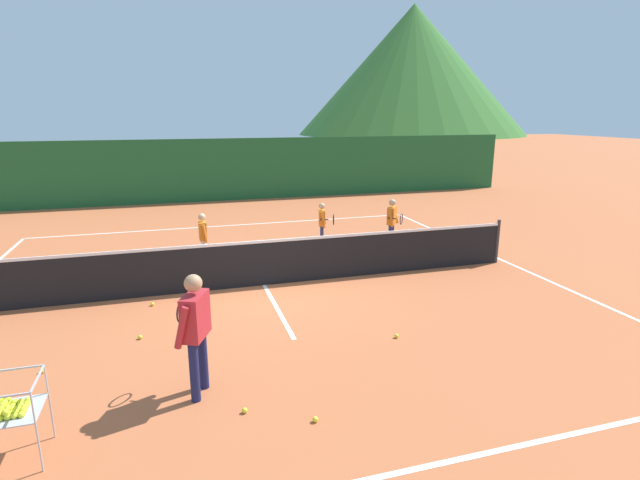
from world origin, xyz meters
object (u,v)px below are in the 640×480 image
Objects in this scene: tennis_ball_0 at (153,304)px; tennis_ball_4 at (397,336)px; student_2 at (392,219)px; student_0 at (203,234)px; ball_cart at (9,409)px; tennis_ball_3 at (140,337)px; instructor at (195,324)px; tennis_ball_2 at (315,419)px; tennis_net at (263,262)px; tennis_ball_5 at (245,410)px; student_1 at (322,221)px; tennis_ball_1 at (42,371)px.

tennis_ball_0 is 1.00× the size of tennis_ball_4.
student_0 is at bearing -179.20° from student_2.
ball_cart is 13.22× the size of tennis_ball_3.
instructor is 23.76× the size of tennis_ball_3.
instructor is 23.76× the size of tennis_ball_2.
tennis_net is 4.56m from tennis_ball_5.
student_0 reaches higher than student_1.
student_2 is at bearing 41.89° from ball_cart.
tennis_ball_3 is 1.00× the size of tennis_ball_4.
student_2 is at bearing 52.72° from tennis_ball_5.
tennis_ball_1 is (-5.67, -5.25, -0.68)m from student_1.
student_0 is 4.07m from tennis_ball_3.
student_1 reaches higher than tennis_ball_2.
tennis_ball_1 is at bearing -148.09° from student_2.
tennis_ball_0 is 1.00× the size of tennis_ball_3.
tennis_ball_3 is at bearing -134.41° from student_1.
student_1 reaches higher than tennis_ball_0.
instructor is 23.76× the size of tennis_ball_0.
instructor is 2.07m from ball_cart.
instructor is 2.55m from tennis_ball_1.
student_0 is 6.83m from ball_cart.
tennis_ball_5 is at bearing -73.27° from tennis_ball_0.
tennis_ball_4 is at bearing -62.64° from tennis_net.
tennis_ball_1 is 1.45m from tennis_ball_3.
tennis_ball_4 is at bearing -16.07° from tennis_ball_3.
tennis_net is 5.70m from ball_cart.
tennis_net is at bearing -59.68° from student_0.
tennis_ball_0 is 1.00× the size of tennis_ball_1.
tennis_net is at bearing 86.73° from tennis_ball_2.
tennis_net is 167.36× the size of tennis_ball_4.
tennis_ball_5 is at bearing 151.54° from tennis_ball_2.
student_0 is 18.13× the size of tennis_ball_3.
instructor reaches higher than tennis_ball_3.
instructor is at bearing -78.39° from tennis_ball_0.
instructor is (-1.53, -3.82, 0.47)m from tennis_net.
tennis_ball_3 and tennis_ball_5 have the same top height.
student_0 reaches higher than tennis_ball_5.
tennis_net is at bearing -152.96° from student_2.
student_1 is 0.91× the size of student_2.
instructor reaches higher than ball_cart.
tennis_net is 9.23× the size of student_0.
instructor reaches higher than tennis_ball_1.
tennis_net is at bearing 13.40° from tennis_ball_0.
tennis_ball_3 and tennis_ball_4 have the same top height.
tennis_ball_2 is (3.33, -2.16, 0.00)m from tennis_ball_1.
tennis_ball_3 is at bearing 117.98° from tennis_ball_5.
tennis_ball_2 is (0.82, -6.69, -0.71)m from student_0.
student_1 is 17.51× the size of tennis_ball_2.
ball_cart reaches higher than tennis_ball_3.
tennis_ball_4 and tennis_ball_5 have the same top height.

